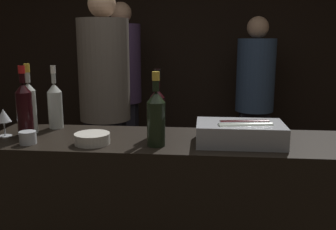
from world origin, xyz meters
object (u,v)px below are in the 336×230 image
object	(u,v)px
person_in_hoodie	(105,98)
person_blond_tee	(123,85)
bowl_white	(92,138)
champagne_bottle	(156,116)
rose_wine_bottle	(29,105)
wine_glass	(4,117)
red_wine_bottle_tall	(24,108)
white_wine_bottle	(55,104)
person_grey_polo	(255,94)
red_wine_bottle_black_foil	(157,110)
candle_votive	(28,138)
ice_bin_with_bottles	(241,132)

from	to	relation	value
person_in_hoodie	person_blond_tee	xyz separation A→B (m)	(-0.05, 0.86, -0.00)
bowl_white	champagne_bottle	bearing A→B (deg)	-0.11
champagne_bottle	rose_wine_bottle	size ratio (longest dim) A/B	0.95
wine_glass	red_wine_bottle_tall	world-z (taller)	red_wine_bottle_tall
wine_glass	rose_wine_bottle	xyz separation A→B (m)	(0.10, 0.08, 0.05)
white_wine_bottle	person_grey_polo	xyz separation A→B (m)	(1.35, 1.75, -0.18)
red_wine_bottle_black_foil	rose_wine_bottle	distance (m)	0.69
candle_votive	person_grey_polo	xyz separation A→B (m)	(1.36, 2.08, -0.08)
wine_glass	person_blond_tee	size ratio (longest dim) A/B	0.08
candle_votive	bowl_white	bearing A→B (deg)	5.72
bowl_white	person_blond_tee	xyz separation A→B (m)	(-0.28, 1.98, 0.01)
rose_wine_bottle	white_wine_bottle	xyz separation A→B (m)	(0.09, 0.12, -0.01)
person_blond_tee	wine_glass	bearing A→B (deg)	174.55
ice_bin_with_bottles	person_grey_polo	distance (m)	2.01
bowl_white	wine_glass	bearing A→B (deg)	169.34
ice_bin_with_bottles	champagne_bottle	xyz separation A→B (m)	(-0.41, -0.07, 0.09)
red_wine_bottle_black_foil	champagne_bottle	world-z (taller)	champagne_bottle
champagne_bottle	ice_bin_with_bottles	bearing A→B (deg)	10.06
candle_votive	white_wine_bottle	size ratio (longest dim) A/B	0.23
wine_glass	person_blond_tee	bearing A→B (deg)	83.46
red_wine_bottle_black_foil	rose_wine_bottle	bearing A→B (deg)	178.94
wine_glass	person_grey_polo	xyz separation A→B (m)	(1.54, 1.96, -0.15)
bowl_white	red_wine_bottle_tall	xyz separation A→B (m)	(-0.37, 0.08, 0.13)
ice_bin_with_bottles	person_grey_polo	bearing A→B (deg)	80.69
rose_wine_bottle	person_grey_polo	xyz separation A→B (m)	(1.44, 1.87, -0.20)
champagne_bottle	person_in_hoodie	world-z (taller)	person_in_hoodie
ice_bin_with_bottles	candle_votive	size ratio (longest dim) A/B	5.14
rose_wine_bottle	bowl_white	bearing A→B (deg)	-24.36
person_grey_polo	bowl_white	bearing A→B (deg)	-82.19
person_blond_tee	candle_votive	bearing A→B (deg)	-179.78
white_wine_bottle	person_grey_polo	bearing A→B (deg)	52.36
red_wine_bottle_tall	candle_votive	bearing A→B (deg)	-60.90
red_wine_bottle_black_foil	champagne_bottle	distance (m)	0.17
red_wine_bottle_tall	white_wine_bottle	xyz separation A→B (m)	(0.07, 0.22, -0.02)
wine_glass	red_wine_bottle_tall	xyz separation A→B (m)	(0.12, -0.01, 0.05)
rose_wine_bottle	person_grey_polo	world-z (taller)	person_grey_polo
red_wine_bottle_black_foil	person_blond_tee	bearing A→B (deg)	107.77
white_wine_bottle	person_grey_polo	size ratio (longest dim) A/B	0.21
wine_glass	white_wine_bottle	xyz separation A→B (m)	(0.19, 0.21, 0.03)
bowl_white	person_grey_polo	xyz separation A→B (m)	(1.04, 2.05, -0.07)
red_wine_bottle_black_foil	white_wine_bottle	world-z (taller)	white_wine_bottle
rose_wine_bottle	red_wine_bottle_tall	xyz separation A→B (m)	(0.02, -0.10, 0.00)
champagne_bottle	red_wine_bottle_black_foil	bearing A→B (deg)	95.11
ice_bin_with_bottles	person_grey_polo	size ratio (longest dim) A/B	0.25
wine_glass	person_grey_polo	distance (m)	2.50
person_blond_tee	person_in_hoodie	bearing A→B (deg)	-175.82
candle_votive	champagne_bottle	size ratio (longest dim) A/B	0.23
champagne_bottle	person_in_hoodie	bearing A→B (deg)	116.06
red_wine_bottle_black_foil	champagne_bottle	xyz separation A→B (m)	(0.01, -0.17, 0.00)
red_wine_bottle_black_foil	rose_wine_bottle	world-z (taller)	rose_wine_bottle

